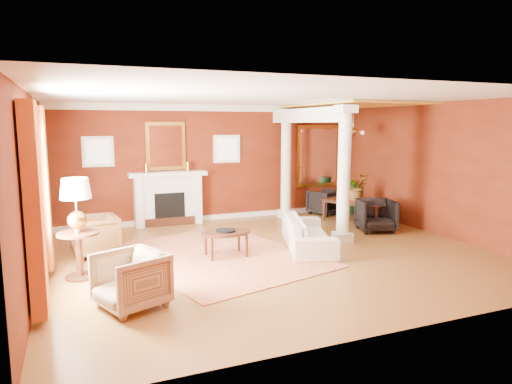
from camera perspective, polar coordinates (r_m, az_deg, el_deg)
name	(u,v)px	position (r m, az deg, el deg)	size (l,w,h in m)	color
ground	(274,254)	(8.65, 2.22, -7.77)	(8.00, 8.00, 0.00)	brown
room_shell	(274,147)	(8.32, 2.29, 5.70)	(8.04, 7.04, 2.92)	maroon
fireplace	(168,198)	(11.23, -10.90, -0.78)	(1.85, 0.42, 1.29)	white
overmantel_mirror	(166,146)	(11.24, -11.22, 5.65)	(0.95, 0.07, 1.15)	gold
flank_window_left	(98,152)	(11.06, -19.14, 4.79)	(0.70, 0.07, 0.70)	white
flank_window_right	(227,149)	(11.65, -3.68, 5.40)	(0.70, 0.07, 0.70)	white
left_window	(38,196)	(7.05, -25.63, -0.48)	(0.21, 2.55, 2.60)	white
column_front	(344,174)	(9.45, 10.95, 2.28)	(0.36, 0.36, 2.80)	white
column_back	(286,163)	(11.79, 3.77, 3.62)	(0.36, 0.36, 2.80)	white
header_beam	(307,116)	(10.77, 6.43, 9.48)	(0.30, 3.20, 0.32)	white
amber_ceiling	(353,105)	(11.25, 12.06, 10.58)	(2.30, 3.40, 0.04)	gold
dining_mirror	(318,156)	(12.74, 7.76, 4.47)	(1.30, 0.07, 1.70)	gold
chandelier	(353,131)	(11.31, 12.03, 7.41)	(0.60, 0.62, 0.75)	#BF813C
crown_trim	(217,108)	(11.56, -4.92, 10.42)	(8.00, 0.08, 0.16)	white
base_trim	(218,217)	(11.79, -4.75, -3.11)	(8.00, 0.08, 0.12)	white
rug	(219,255)	(8.58, -4.71, -7.88)	(2.88, 3.84, 0.02)	maroon
sofa	(308,228)	(9.03, 6.55, -4.47)	(2.07, 0.61, 0.81)	beige
armchair_leopard	(95,234)	(9.00, -19.52, -4.93)	(0.80, 0.75, 0.82)	black
armchair_stripe	(131,277)	(6.35, -15.41, -10.26)	(0.80, 0.75, 0.83)	tan
coffee_table	(226,234)	(8.41, -3.78, -5.23)	(0.94, 0.94, 0.48)	black
coffee_book	(226,227)	(8.33, -3.83, -4.33)	(0.14, 0.01, 0.20)	black
side_table	(77,211)	(7.62, -21.51, -2.18)	(0.64, 0.64, 1.60)	black
dining_table	(358,205)	(11.49, 12.67, -1.60)	(1.62, 0.57, 0.90)	black
dining_chair_near	(376,214)	(10.71, 14.78, -2.67)	(0.78, 0.73, 0.81)	black
dining_chair_far	(324,201)	(12.47, 8.53, -1.09)	(0.72, 0.67, 0.74)	black
green_urn	(348,201)	(12.64, 11.49, -1.13)	(0.37, 0.37, 0.89)	#144021
potted_plant	(356,176)	(11.44, 12.41, 1.92)	(0.58, 0.64, 0.50)	#26591E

